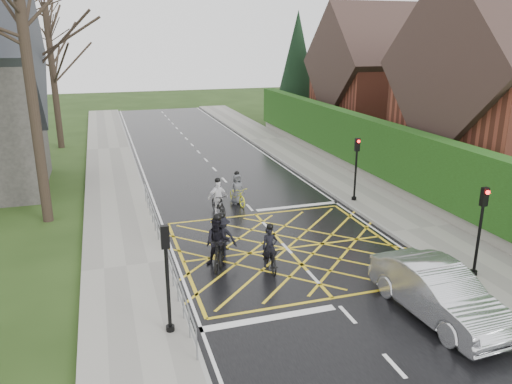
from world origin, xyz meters
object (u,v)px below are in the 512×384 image
cyclist_mid (222,243)px  cyclist_front (218,201)px  car (438,292)px  cyclist_rear (270,254)px  cyclist_back (218,246)px  cyclist_lead (237,193)px

cyclist_mid → cyclist_front: 4.86m
cyclist_mid → car: 7.51m
cyclist_rear → cyclist_back: size_ratio=0.87×
cyclist_rear → car: bearing=-45.2°
cyclist_back → cyclist_front: (1.21, 5.16, -0.09)m
cyclist_rear → cyclist_front: size_ratio=0.98×
cyclist_front → cyclist_rear: bearing=-92.6°
cyclist_front → cyclist_lead: cyclist_front is taller
cyclist_mid → cyclist_back: bearing=-101.2°
cyclist_mid → cyclist_lead: 6.39m
cyclist_mid → cyclist_lead: (2.22, 5.99, -0.10)m
cyclist_mid → car: cyclist_mid is taller
cyclist_mid → cyclist_front: bearing=96.8°
cyclist_front → cyclist_lead: bearing=37.6°
cyclist_mid → car: (5.05, -5.56, 0.10)m
car → cyclist_front: bearing=108.0°
cyclist_back → cyclist_mid: (0.23, 0.40, -0.07)m
cyclist_lead → car: (2.83, -11.54, 0.21)m
cyclist_lead → car: 11.89m
cyclist_mid → cyclist_front: (0.98, 4.76, -0.03)m
cyclist_back → cyclist_lead: 6.84m
cyclist_mid → car: size_ratio=0.42×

